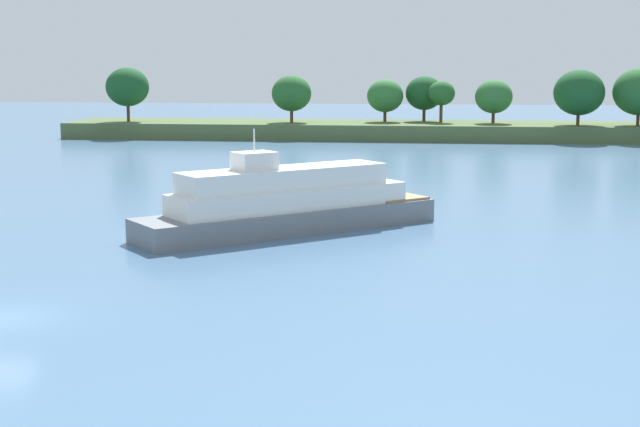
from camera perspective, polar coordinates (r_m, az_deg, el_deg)
ground_plane at (r=40.99m, az=-18.97°, el=-6.13°), size 400.00×400.00×0.00m
treeline_island at (r=129.77m, az=6.53°, el=5.82°), size 97.26×14.03×9.78m
white_riverboat at (r=58.20m, az=-1.92°, el=0.62°), size 18.12×16.32×6.55m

